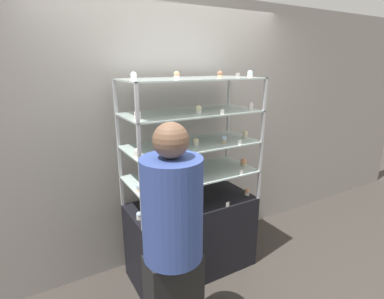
# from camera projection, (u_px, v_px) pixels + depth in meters

# --- Properties ---
(ground_plane) EXTENTS (20.00, 20.00, 0.00)m
(ground_plane) POSITION_uv_depth(u_px,v_px,m) (192.00, 268.00, 3.00)
(ground_plane) COLOR #38332D
(back_wall) EXTENTS (8.00, 0.05, 2.60)m
(back_wall) POSITION_uv_depth(u_px,v_px,m) (171.00, 134.00, 2.98)
(back_wall) COLOR gray
(back_wall) RESTS_ON ground_plane
(display_base) EXTENTS (1.19, 0.54, 0.73)m
(display_base) POSITION_uv_depth(u_px,v_px,m) (192.00, 236.00, 2.90)
(display_base) COLOR black
(display_base) RESTS_ON ground_plane
(display_riser_lower) EXTENTS (1.19, 0.54, 0.28)m
(display_riser_lower) POSITION_uv_depth(u_px,v_px,m) (192.00, 175.00, 2.72)
(display_riser_lower) COLOR #B7B7BC
(display_riser_lower) RESTS_ON display_base
(display_riser_middle) EXTENTS (1.19, 0.54, 0.28)m
(display_riser_middle) POSITION_uv_depth(u_px,v_px,m) (192.00, 145.00, 2.65)
(display_riser_middle) COLOR #B7B7BC
(display_riser_middle) RESTS_ON display_riser_lower
(display_riser_upper) EXTENTS (1.19, 0.54, 0.28)m
(display_riser_upper) POSITION_uv_depth(u_px,v_px,m) (192.00, 114.00, 2.57)
(display_riser_upper) COLOR #B7B7BC
(display_riser_upper) RESTS_ON display_riser_middle
(display_riser_top) EXTENTS (1.19, 0.54, 0.28)m
(display_riser_top) POSITION_uv_depth(u_px,v_px,m) (192.00, 80.00, 2.49)
(display_riser_top) COLOR #B7B7BC
(display_riser_top) RESTS_ON display_riser_upper
(layer_cake_centerpiece) EXTENTS (0.19, 0.19, 0.11)m
(layer_cake_centerpiece) POSITION_uv_depth(u_px,v_px,m) (180.00, 197.00, 2.76)
(layer_cake_centerpiece) COLOR beige
(layer_cake_centerpiece) RESTS_ON display_base
(sheet_cake_frosted) EXTENTS (0.20, 0.12, 0.06)m
(sheet_cake_frosted) POSITION_uv_depth(u_px,v_px,m) (167.00, 172.00, 2.66)
(sheet_cake_frosted) COLOR beige
(sheet_cake_frosted) RESTS_ON display_riser_lower
(cupcake_0) EXTENTS (0.05, 0.05, 0.07)m
(cupcake_0) POSITION_uv_depth(u_px,v_px,m) (139.00, 216.00, 2.47)
(cupcake_0) COLOR white
(cupcake_0) RESTS_ON display_base
(cupcake_1) EXTENTS (0.05, 0.05, 0.07)m
(cupcake_1) POSITION_uv_depth(u_px,v_px,m) (247.00, 192.00, 2.92)
(cupcake_1) COLOR beige
(cupcake_1) RESTS_ON display_base
(price_tag_0) EXTENTS (0.04, 0.00, 0.04)m
(price_tag_0) POSITION_uv_depth(u_px,v_px,m) (228.00, 204.00, 2.69)
(price_tag_0) COLOR white
(price_tag_0) RESTS_ON display_base
(cupcake_2) EXTENTS (0.06, 0.06, 0.07)m
(cupcake_2) POSITION_uv_depth(u_px,v_px,m) (140.00, 187.00, 2.34)
(cupcake_2) COLOR #CCB28C
(cupcake_2) RESTS_ON display_riser_lower
(cupcake_3) EXTENTS (0.06, 0.06, 0.07)m
(cupcake_3) POSITION_uv_depth(u_px,v_px,m) (194.00, 172.00, 2.65)
(cupcake_3) COLOR #CCB28C
(cupcake_3) RESTS_ON display_riser_lower
(cupcake_4) EXTENTS (0.06, 0.06, 0.07)m
(cupcake_4) POSITION_uv_depth(u_px,v_px,m) (244.00, 162.00, 2.92)
(cupcake_4) COLOR #CCB28C
(cupcake_4) RESTS_ON display_riser_lower
(price_tag_1) EXTENTS (0.04, 0.00, 0.04)m
(price_tag_1) POSITION_uv_depth(u_px,v_px,m) (241.00, 172.00, 2.68)
(price_tag_1) COLOR white
(price_tag_1) RESTS_ON display_riser_lower
(cupcake_5) EXTENTS (0.05, 0.05, 0.07)m
(cupcake_5) POSITION_uv_depth(u_px,v_px,m) (137.00, 152.00, 2.26)
(cupcake_5) COLOR beige
(cupcake_5) RESTS_ON display_riser_middle
(cupcake_6) EXTENTS (0.05, 0.05, 0.07)m
(cupcake_6) POSITION_uv_depth(u_px,v_px,m) (170.00, 146.00, 2.44)
(cupcake_6) COLOR #CCB28C
(cupcake_6) RESTS_ON display_riser_middle
(cupcake_7) EXTENTS (0.05, 0.05, 0.07)m
(cupcake_7) POSITION_uv_depth(u_px,v_px,m) (196.00, 142.00, 2.57)
(cupcake_7) COLOR white
(cupcake_7) RESTS_ON display_riser_middle
(cupcake_8) EXTENTS (0.05, 0.05, 0.07)m
(cupcake_8) POSITION_uv_depth(u_px,v_px,m) (224.00, 139.00, 2.66)
(cupcake_8) COLOR #CCB28C
(cupcake_8) RESTS_ON display_riser_middle
(cupcake_9) EXTENTS (0.05, 0.05, 0.07)m
(cupcake_9) POSITION_uv_depth(u_px,v_px,m) (245.00, 134.00, 2.83)
(cupcake_9) COLOR beige
(cupcake_9) RESTS_ON display_riser_middle
(price_tag_2) EXTENTS (0.04, 0.00, 0.04)m
(price_tag_2) POSITION_uv_depth(u_px,v_px,m) (240.00, 142.00, 2.59)
(price_tag_2) COLOR white
(price_tag_2) RESTS_ON display_riser_middle
(cupcake_10) EXTENTS (0.05, 0.05, 0.07)m
(cupcake_10) POSITION_uv_depth(u_px,v_px,m) (137.00, 115.00, 2.22)
(cupcake_10) COLOR white
(cupcake_10) RESTS_ON display_riser_upper
(cupcake_11) EXTENTS (0.05, 0.05, 0.07)m
(cupcake_11) POSITION_uv_depth(u_px,v_px,m) (199.00, 109.00, 2.48)
(cupcake_11) COLOR white
(cupcake_11) RESTS_ON display_riser_upper
(cupcake_12) EXTENTS (0.05, 0.05, 0.07)m
(cupcake_12) POSITION_uv_depth(u_px,v_px,m) (251.00, 106.00, 2.69)
(cupcake_12) COLOR white
(cupcake_12) RESTS_ON display_riser_upper
(price_tag_3) EXTENTS (0.04, 0.00, 0.04)m
(price_tag_3) POSITION_uv_depth(u_px,v_px,m) (222.00, 112.00, 2.42)
(price_tag_3) COLOR white
(price_tag_3) RESTS_ON display_riser_upper
(cupcake_13) EXTENTS (0.05, 0.05, 0.06)m
(cupcake_13) POSITION_uv_depth(u_px,v_px,m) (134.00, 76.00, 2.15)
(cupcake_13) COLOR white
(cupcake_13) RESTS_ON display_riser_top
(cupcake_14) EXTENTS (0.05, 0.05, 0.06)m
(cupcake_14) POSITION_uv_depth(u_px,v_px,m) (177.00, 75.00, 2.36)
(cupcake_14) COLOR white
(cupcake_14) RESTS_ON display_riser_top
(cupcake_15) EXTENTS (0.05, 0.05, 0.06)m
(cupcake_15) POSITION_uv_depth(u_px,v_px,m) (220.00, 75.00, 2.46)
(cupcake_15) COLOR #CCB28C
(cupcake_15) RESTS_ON display_riser_top
(cupcake_16) EXTENTS (0.05, 0.05, 0.06)m
(cupcake_16) POSITION_uv_depth(u_px,v_px,m) (250.00, 74.00, 2.64)
(cupcake_16) COLOR white
(cupcake_16) RESTS_ON display_riser_top
(price_tag_4) EXTENTS (0.04, 0.00, 0.04)m
(price_tag_4) POSITION_uv_depth(u_px,v_px,m) (238.00, 76.00, 2.41)
(price_tag_4) COLOR white
(price_tag_4) RESTS_ON display_riser_top
(customer_figure) EXTENTS (0.39, 0.39, 1.65)m
(customer_figure) POSITION_uv_depth(u_px,v_px,m) (173.00, 240.00, 1.92)
(customer_figure) COLOR black
(customer_figure) RESTS_ON ground_plane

